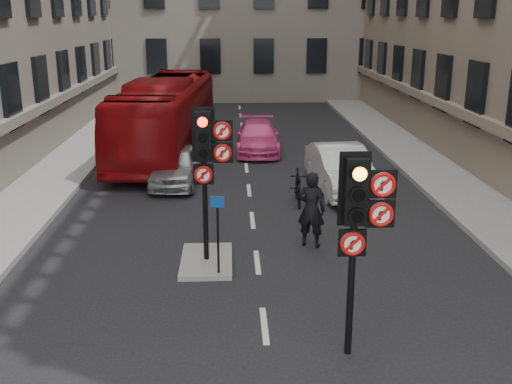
{
  "coord_description": "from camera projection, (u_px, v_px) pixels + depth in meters",
  "views": [
    {
      "loc": [
        -0.6,
        -8.12,
        5.71
      ],
      "look_at": [
        -0.15,
        2.18,
        2.6
      ],
      "focal_mm": 42.0,
      "sensor_mm": 36.0,
      "label": 1
    }
  ],
  "objects": [
    {
      "name": "motorcycle",
      "position": [
        298.0,
        187.0,
        18.4
      ],
      "size": [
        0.57,
        1.8,
        1.07
      ],
      "primitive_type": "imported",
      "rotation": [
        0.0,
        0.0,
        -0.04
      ],
      "color": "black",
      "rests_on": "ground"
    },
    {
      "name": "pavement_right",
      "position": [
        451.0,
        178.0,
        21.2
      ],
      "size": [
        3.0,
        50.0,
        0.16
      ],
      "primitive_type": "cube",
      "color": "gray",
      "rests_on": "ground"
    },
    {
      "name": "centre_island",
      "position": [
        207.0,
        261.0,
        14.15
      ],
      "size": [
        1.2,
        2.0,
        0.12
      ],
      "primitive_type": "cube",
      "color": "gray",
      "rests_on": "ground"
    },
    {
      "name": "car_white",
      "position": [
        341.0,
        169.0,
        19.71
      ],
      "size": [
        1.9,
        4.64,
        1.5
      ],
      "primitive_type": "imported",
      "rotation": [
        0.0,
        0.0,
        0.07
      ],
      "color": "silver",
      "rests_on": "ground"
    },
    {
      "name": "info_sign",
      "position": [
        218.0,
        224.0,
        13.03
      ],
      "size": [
        0.31,
        0.12,
        1.8
      ],
      "rotation": [
        0.0,
        0.0,
        -0.19
      ],
      "color": "black",
      "rests_on": "centre_island"
    },
    {
      "name": "signal_far",
      "position": [
        208.0,
        152.0,
        13.39
      ],
      "size": [
        0.91,
        0.4,
        3.58
      ],
      "color": "black",
      "rests_on": "centre_island"
    },
    {
      "name": "pavement_left",
      "position": [
        39.0,
        182.0,
        20.59
      ],
      "size": [
        3.0,
        50.0,
        0.16
      ],
      "primitive_type": "cube",
      "color": "gray",
      "rests_on": "ground"
    },
    {
      "name": "signal_near",
      "position": [
        360.0,
        213.0,
        9.71
      ],
      "size": [
        0.91,
        0.4,
        3.58
      ],
      "color": "black",
      "rests_on": "ground"
    },
    {
      "name": "bus_red",
      "position": [
        166.0,
        117.0,
        24.62
      ],
      "size": [
        3.56,
        11.5,
        3.15
      ],
      "primitive_type": "imported",
      "rotation": [
        0.0,
        0.0,
        -0.08
      ],
      "color": "maroon",
      "rests_on": "ground"
    },
    {
      "name": "car_silver",
      "position": [
        177.0,
        165.0,
        20.58
      ],
      "size": [
        1.83,
        3.97,
        1.32
      ],
      "primitive_type": "imported",
      "rotation": [
        0.0,
        0.0,
        -0.07
      ],
      "color": "#9FA3A6",
      "rests_on": "ground"
    },
    {
      "name": "car_pink",
      "position": [
        258.0,
        137.0,
        25.32
      ],
      "size": [
        1.89,
        4.39,
        1.26
      ],
      "primitive_type": "imported",
      "rotation": [
        0.0,
        0.0,
        -0.03
      ],
      "color": "#E8448B",
      "rests_on": "ground"
    },
    {
      "name": "motorcyclist",
      "position": [
        311.0,
        209.0,
        14.96
      ],
      "size": [
        0.83,
        0.7,
        1.95
      ],
      "primitive_type": "imported",
      "rotation": [
        0.0,
        0.0,
        2.76
      ],
      "color": "black",
      "rests_on": "ground"
    }
  ]
}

